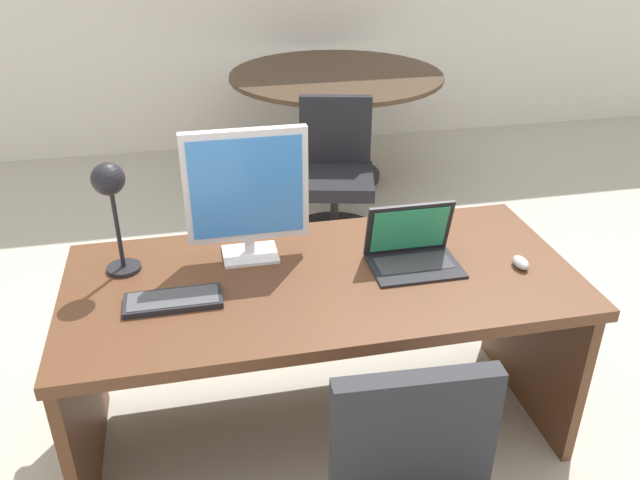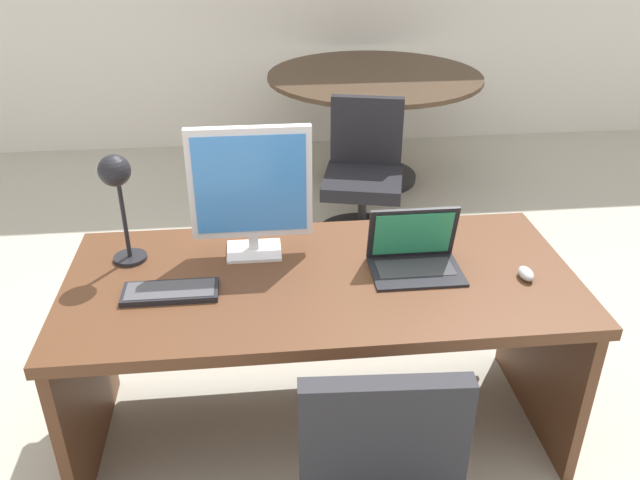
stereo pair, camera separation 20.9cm
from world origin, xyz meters
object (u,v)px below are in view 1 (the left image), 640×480
Objects in this scene: laptop at (411,245)px; desk_lamp at (111,194)px; desk at (320,312)px; keyboard at (173,300)px; monitor at (247,190)px; meeting_table at (336,99)px; meeting_chair_near at (335,184)px; mouse at (521,263)px.

laptop is 1.05m from desk_lamp.
keyboard is at bearing -167.63° from desk.
desk_lamp is at bearing 172.92° from laptop.
monitor reaches higher than meeting_table.
keyboard is at bearing -53.52° from desk_lamp.
meeting_chair_near reaches higher than desk.
laptop is 0.21× the size of meeting_table.
keyboard is 0.38× the size of meeting_chair_near.
desk_lamp reaches higher than desk.
mouse is 1.81m from meeting_chair_near.
mouse is at bearing -81.11° from meeting_chair_near.
desk is 4.27× the size of desk_lamp.
laptop reaches higher than mouse.
mouse is at bearing -18.84° from laptop.
meeting_chair_near reaches higher than mouse.
mouse is (1.22, -0.02, 0.01)m from keyboard.
laptop reaches higher than desk.
monitor is at bearing 42.42° from keyboard.
mouse is 0.21× the size of desk_lamp.
monitor is 0.58× the size of meeting_chair_near.
desk is 2.55m from meeting_table.
meeting_chair_near is at bearing 74.83° from desk.
desk is 2.14× the size of meeting_chair_near.
monitor is at bearing 163.22° from mouse.
laptop is 3.72× the size of mouse.
desk_lamp is 0.28× the size of meeting_table.
mouse is (0.94, -0.28, -0.25)m from monitor.
keyboard reaches higher than desk.
meeting_chair_near is (0.67, 1.46, -0.66)m from monitor.
desk is 0.75m from mouse.
meeting_table is (0.87, 2.32, -0.39)m from monitor.
desk is 1.67m from meeting_chair_near.
keyboard is 1.22m from mouse.
meeting_table is at bearing 65.87° from keyboard.
mouse is at bearing -1.15° from keyboard.
desk_lamp reaches higher than laptop.
laptop reaches higher than meeting_table.
laptop reaches higher than meeting_chair_near.
meeting_table is (0.31, 2.48, -0.19)m from laptop.
laptop is at bearing -97.05° from meeting_table.
monitor is 1.17× the size of desk_lamp.
meeting_chair_near reaches higher than keyboard.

